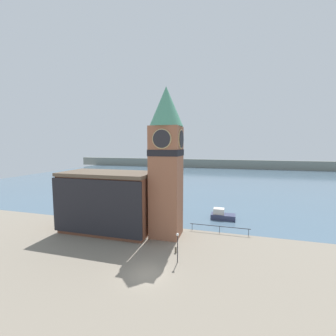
{
  "coord_description": "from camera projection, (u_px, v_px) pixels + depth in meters",
  "views": [
    {
      "loc": [
        8.1,
        -20.64,
        13.37
      ],
      "look_at": [
        0.09,
        7.81,
        10.36
      ],
      "focal_mm": 24.0,
      "sensor_mm": 36.0,
      "label": 1
    }
  ],
  "objects": [
    {
      "name": "pier_railing",
      "position": [
        220.0,
        227.0,
        34.2
      ],
      "size": [
        9.02,
        0.08,
        1.09
      ],
      "color": "#232328",
      "rests_on": "ground_plane"
    },
    {
      "name": "clock_tower",
      "position": [
        166.0,
        158.0,
        32.35
      ],
      "size": [
        4.82,
        4.82,
        21.58
      ],
      "color": "#935B42",
      "rests_on": "ground_plane"
    },
    {
      "name": "ground_plane",
      "position": [
        147.0,
        274.0,
        23.3
      ],
      "size": [
        160.0,
        160.0,
        0.0
      ],
      "primitive_type": "plane",
      "color": "gray"
    },
    {
      "name": "boat_near",
      "position": [
        222.0,
        215.0,
        40.77
      ],
      "size": [
        4.33,
        2.18,
        1.93
      ],
      "rotation": [
        0.0,
        0.0,
        -0.01
      ],
      "color": "#333856",
      "rests_on": "water"
    },
    {
      "name": "mooring_bollard_near",
      "position": [
        176.0,
        249.0,
        27.99
      ],
      "size": [
        0.26,
        0.26,
        0.77
      ],
      "color": "brown",
      "rests_on": "ground_plane"
    },
    {
      "name": "pier_building",
      "position": [
        108.0,
        201.0,
        35.03
      ],
      "size": [
        14.24,
        7.17,
        9.25
      ],
      "color": "brown",
      "rests_on": "ground_plane"
    },
    {
      "name": "lamp_post",
      "position": [
        178.0,
        242.0,
        25.41
      ],
      "size": [
        0.32,
        0.32,
        3.48
      ],
      "color": "black",
      "rests_on": "ground_plane"
    },
    {
      "name": "far_shoreline",
      "position": [
        217.0,
        164.0,
        131.85
      ],
      "size": [
        180.0,
        3.0,
        5.0
      ],
      "color": "gray",
      "rests_on": "water"
    },
    {
      "name": "water",
      "position": [
        210.0,
        177.0,
        93.8
      ],
      "size": [
        160.0,
        120.0,
        0.0
      ],
      "color": "slate",
      "rests_on": "ground_plane"
    }
  ]
}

